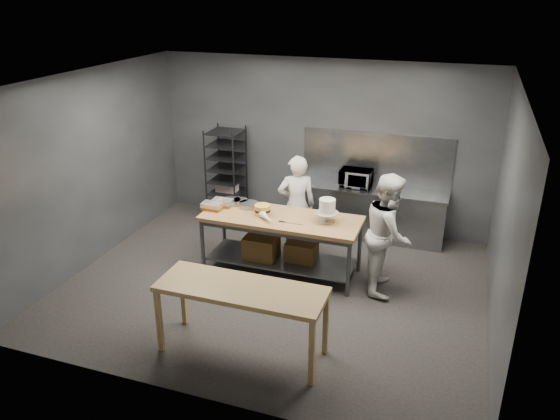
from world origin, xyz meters
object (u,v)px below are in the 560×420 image
Objects in this scene: work_table at (280,237)px; near_counter at (241,294)px; speed_rack at (227,175)px; chef_right at (389,233)px; layer_cake at (262,210)px; microwave at (356,178)px; frosted_cake_stand at (327,208)px; chef_behind at (297,205)px.

near_counter is at bearing -83.36° from work_table.
chef_right reaches higher than speed_rack.
layer_cake is (-1.89, -0.05, 0.12)m from chef_right.
microwave is 1.50× the size of frosted_cake_stand.
speed_rack reaches higher than microwave.
frosted_cake_stand is 1.00m from layer_cake.
layer_cake is at bearing 44.42° from chef_behind.
chef_behind is 4.62× the size of frosted_cake_stand.
chef_behind reaches higher than layer_cake.
near_counter is 8.27× the size of layer_cake.
chef_right is 3.25× the size of microwave.
layer_cake is (1.36, -1.67, 0.14)m from speed_rack.
microwave is at bearing 1.90° from speed_rack.
chef_right is (1.38, 2.08, 0.07)m from near_counter.
chef_behind is 0.81m from layer_cake.
frosted_cake_stand is at bearing 1.90° from work_table.
chef_right is at bearing 56.34° from near_counter.
near_counter is 1.13× the size of chef_right.
work_table is at bearing -178.10° from frosted_cake_stand.
work_table is 1.44× the size of chef_behind.
chef_behind is at bearing 86.98° from work_table.
speed_rack is at bearing 57.80° from chef_right.
work_table is 1.37× the size of speed_rack.
chef_behind is 0.95× the size of chef_right.
chef_right is 4.88× the size of frosted_cake_stand.
chef_right is 7.29× the size of layer_cake.
near_counter is at bearing -98.19° from microwave.
microwave is at bearing 58.96° from layer_cake.
chef_right is at bearing -26.57° from speed_rack.
layer_cake is at bearing 85.77° from chef_right.
chef_behind is (1.66, -0.93, -0.02)m from speed_rack.
frosted_cake_stand is at bearing -92.29° from microwave.
frosted_cake_stand is (-0.91, 0.01, 0.26)m from chef_right.
near_counter is 3.69× the size of microwave.
near_counter is 5.53× the size of frosted_cake_stand.
layer_cake reaches higher than work_table.
chef_right reaches higher than layer_cake.
chef_right reaches higher than microwave.
speed_rack is at bearing 129.06° from layer_cake.
work_table is 4.43× the size of microwave.
near_counter is 2.78m from chef_behind.
microwave is (0.78, 1.72, 0.48)m from work_table.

